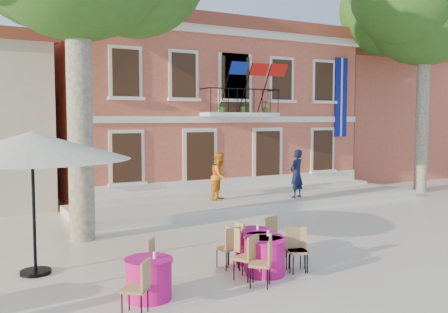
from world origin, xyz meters
The scene contains 11 objects.
ground centered at (0.00, 0.00, 0.00)m, with size 90.00×90.00×0.00m, color beige.
main_building centered at (2.00, 9.99, 3.78)m, with size 13.50×9.59×7.50m.
neighbor_east centered at (14.00, 11.00, 3.22)m, with size 9.40×9.40×6.40m.
terrace centered at (2.00, 4.40, 0.15)m, with size 14.00×3.40×0.30m, color silver.
patio_umbrella centered at (-6.73, -0.63, 2.76)m, with size 4.13×4.13×3.07m.
pedestrian_navy centered at (3.33, 3.55, 1.23)m, with size 0.68×0.44×1.85m, color black.
pedestrian_orange centered at (0.50, 4.51, 1.19)m, with size 0.87×0.68×1.78m, color orange.
cafe_table_0 centered at (-5.10, -3.23, 0.42)m, with size 1.51×1.77×0.95m.
cafe_table_1 centered at (-2.42, -3.05, 0.43)m, with size 1.77×1.84×0.95m.
cafe_table_3 centered at (-2.15, -2.11, 0.42)m, with size 1.96×0.90×0.95m.
cafe_table_4 centered at (-2.28, -2.76, 0.43)m, with size 1.87×1.66×0.95m.
Camera 1 is at (-8.18, -11.82, 3.36)m, focal length 40.00 mm.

